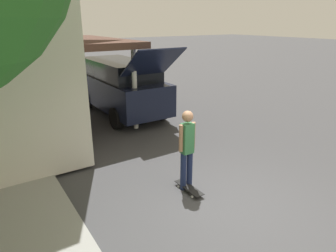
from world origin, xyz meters
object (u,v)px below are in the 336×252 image
Objects in this scene: car_down_street at (40,69)px; skateboarder at (187,146)px; suv_parked at (121,86)px; skateboard at (189,188)px.

car_down_street is 16.09m from skateboarder.
skateboarder is at bearing -101.73° from suv_parked.
skateboard is at bearing -101.76° from suv_parked.
skateboarder is 2.24× the size of skateboard.
suv_parked is at bearing 78.27° from skateboarder.
car_down_street is (-1.07, 10.05, -0.51)m from suv_parked.
suv_parked reaches higher than skateboard.
skateboard is (-0.03, -0.15, -0.94)m from skateboarder.
suv_parked is 3.10× the size of skateboarder.
skateboarder is 0.95m from skateboard.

